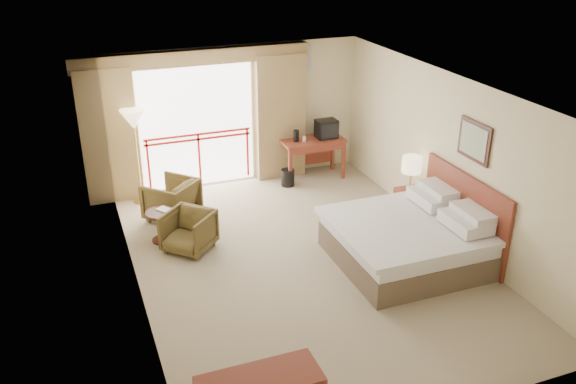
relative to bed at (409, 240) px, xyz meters
name	(u,v)px	position (x,y,z in m)	size (l,w,h in m)	color
floor	(303,260)	(-1.50, 0.60, -0.38)	(7.00, 7.00, 0.00)	gray
ceiling	(305,90)	(-1.50, 0.60, 2.32)	(7.00, 7.00, 0.00)	white
wall_back	(237,115)	(-1.50, 4.10, 0.97)	(5.00, 5.00, 0.00)	beige
wall_front	(439,312)	(-1.50, -2.90, 0.97)	(5.00, 5.00, 0.00)	beige
wall_left	(131,207)	(-4.00, 0.60, 0.97)	(7.00, 7.00, 0.00)	beige
wall_right	(449,159)	(1.00, 0.60, 0.97)	(7.00, 7.00, 0.00)	beige
balcony_door	(197,127)	(-2.30, 4.08, 0.82)	(2.40, 2.40, 0.00)	white
balcony_railing	(199,146)	(-2.30, 4.06, 0.44)	(2.09, 0.03, 1.02)	#B61B0F
curtain_left	(109,136)	(-3.95, 3.95, 0.87)	(1.00, 0.26, 2.50)	olive
curtain_right	(280,117)	(-0.65, 3.95, 0.87)	(1.00, 0.26, 2.50)	olive
valance	(194,57)	(-2.30, 3.98, 2.17)	(4.40, 0.22, 0.28)	olive
hvac_vent	(299,59)	(-0.20, 4.07, 1.97)	(0.50, 0.04, 0.50)	silver
bed	(409,240)	(0.00, 0.00, 0.00)	(2.13, 2.06, 0.97)	brown
headboard	(464,214)	(0.96, 0.00, 0.27)	(0.06, 2.10, 1.30)	maroon
framed_art	(474,141)	(0.97, 0.00, 1.47)	(0.04, 0.72, 0.60)	black
nightstand	(410,207)	(0.72, 1.15, -0.08)	(0.41, 0.49, 0.59)	maroon
table_lamp	(412,165)	(0.72, 1.20, 0.67)	(0.34, 0.34, 0.59)	tan
phone	(413,193)	(0.67, 1.00, 0.25)	(0.17, 0.14, 0.08)	black
desk	(311,147)	(-0.08, 3.66, 0.26)	(1.26, 0.61, 0.82)	maroon
tv	(327,129)	(0.22, 3.60, 0.63)	(0.41, 0.33, 0.37)	black
coffee_maker	(296,136)	(-0.43, 3.60, 0.56)	(0.11, 0.11, 0.24)	black
cup	(304,139)	(-0.28, 3.55, 0.49)	(0.07, 0.07, 0.10)	white
wastebasket	(288,178)	(-0.69, 3.40, -0.21)	(0.27, 0.27, 0.33)	black
armchair_far	(173,218)	(-3.12, 2.75, -0.38)	(0.78, 0.80, 0.73)	#45381D
armchair_near	(190,249)	(-3.07, 1.56, -0.38)	(0.70, 0.72, 0.66)	#45381D
side_table	(161,221)	(-3.43, 1.99, -0.01)	(0.49, 0.49, 0.53)	black
book	(160,212)	(-3.43, 1.99, 0.16)	(0.17, 0.22, 0.02)	white
floor_lamp	(134,123)	(-3.52, 3.67, 1.16)	(0.46, 0.46, 1.78)	tan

